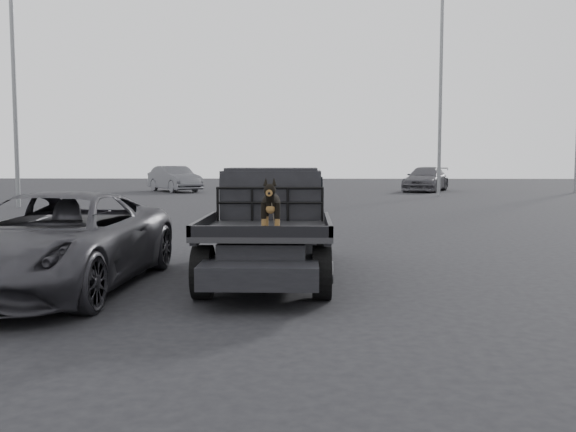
{
  "coord_description": "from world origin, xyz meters",
  "views": [
    {
      "loc": [
        0.87,
        -8.23,
        1.93
      ],
      "look_at": [
        0.63,
        -0.21,
        1.23
      ],
      "focal_mm": 40.0,
      "sensor_mm": 36.0,
      "label": 1
    }
  ],
  "objects_px": {
    "parked_suv": "(55,241)",
    "floodlight_near": "(11,4)",
    "floodlight_mid": "(441,56)",
    "flatbed_ute": "(269,250)",
    "dog": "(271,207)",
    "distant_car_b": "(426,179)",
    "distant_car_a": "(174,179)"
  },
  "relations": [
    {
      "from": "dog",
      "to": "distant_car_a",
      "type": "height_order",
      "value": "dog"
    },
    {
      "from": "distant_car_b",
      "to": "parked_suv",
      "type": "bearing_deg",
      "value": -87.28
    },
    {
      "from": "dog",
      "to": "floodlight_near",
      "type": "height_order",
      "value": "floodlight_near"
    },
    {
      "from": "dog",
      "to": "distant_car_b",
      "type": "height_order",
      "value": "dog"
    },
    {
      "from": "parked_suv",
      "to": "floodlight_mid",
      "type": "height_order",
      "value": "floodlight_mid"
    },
    {
      "from": "flatbed_ute",
      "to": "floodlight_mid",
      "type": "height_order",
      "value": "floodlight_mid"
    },
    {
      "from": "distant_car_a",
      "to": "floodlight_mid",
      "type": "xyz_separation_m",
      "value": [
        15.23,
        -4.93,
        6.62
      ]
    },
    {
      "from": "flatbed_ute",
      "to": "distant_car_a",
      "type": "xyz_separation_m",
      "value": [
        -7.58,
        28.9,
        0.33
      ]
    },
    {
      "from": "parked_suv",
      "to": "flatbed_ute",
      "type": "bearing_deg",
      "value": 22.21
    },
    {
      "from": "parked_suv",
      "to": "distant_car_a",
      "type": "height_order",
      "value": "distant_car_a"
    },
    {
      "from": "parked_suv",
      "to": "distant_car_b",
      "type": "xyz_separation_m",
      "value": [
        11.17,
        30.93,
        0.03
      ]
    },
    {
      "from": "flatbed_ute",
      "to": "distant_car_a",
      "type": "height_order",
      "value": "distant_car_a"
    },
    {
      "from": "dog",
      "to": "parked_suv",
      "type": "distance_m",
      "value": 3.36
    },
    {
      "from": "parked_suv",
      "to": "floodlight_mid",
      "type": "distance_m",
      "value": 28.13
    },
    {
      "from": "distant_car_b",
      "to": "floodlight_near",
      "type": "relative_size",
      "value": 0.34
    },
    {
      "from": "parked_suv",
      "to": "floodlight_mid",
      "type": "xyz_separation_m",
      "value": [
        10.78,
        25.11,
        6.68
      ]
    },
    {
      "from": "flatbed_ute",
      "to": "floodlight_mid",
      "type": "bearing_deg",
      "value": 72.29
    },
    {
      "from": "parked_suv",
      "to": "distant_car_a",
      "type": "relative_size",
      "value": 1.09
    },
    {
      "from": "parked_suv",
      "to": "distant_car_b",
      "type": "height_order",
      "value": "distant_car_b"
    },
    {
      "from": "floodlight_mid",
      "to": "floodlight_near",
      "type": "bearing_deg",
      "value": -156.12
    },
    {
      "from": "flatbed_ute",
      "to": "distant_car_b",
      "type": "bearing_deg",
      "value": 74.9
    },
    {
      "from": "parked_suv",
      "to": "distant_car_b",
      "type": "bearing_deg",
      "value": 72.37
    },
    {
      "from": "flatbed_ute",
      "to": "dog",
      "type": "distance_m",
      "value": 1.95
    },
    {
      "from": "floodlight_mid",
      "to": "distant_car_b",
      "type": "bearing_deg",
      "value": 86.17
    },
    {
      "from": "dog",
      "to": "parked_suv",
      "type": "bearing_deg",
      "value": 169.28
    },
    {
      "from": "flatbed_ute",
      "to": "floodlight_near",
      "type": "height_order",
      "value": "floodlight_near"
    },
    {
      "from": "dog",
      "to": "floodlight_near",
      "type": "distance_m",
      "value": 21.89
    },
    {
      "from": "parked_suv",
      "to": "floodlight_near",
      "type": "height_order",
      "value": "floodlight_near"
    },
    {
      "from": "dog",
      "to": "floodlight_near",
      "type": "xyz_separation_m",
      "value": [
        -11.44,
        17.33,
        6.93
      ]
    },
    {
      "from": "flatbed_ute",
      "to": "distant_car_a",
      "type": "relative_size",
      "value": 1.12
    },
    {
      "from": "flatbed_ute",
      "to": "parked_suv",
      "type": "xyz_separation_m",
      "value": [
        -3.13,
        -1.14,
        0.27
      ]
    },
    {
      "from": "parked_suv",
      "to": "distant_car_a",
      "type": "xyz_separation_m",
      "value": [
        -4.45,
        30.04,
        0.06
      ]
    }
  ]
}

